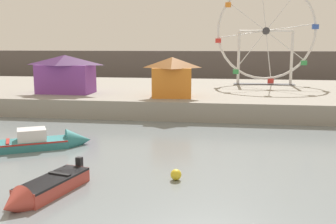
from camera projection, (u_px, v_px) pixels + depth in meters
The scene contains 8 objects.
quay_promenade at pixel (211, 95), 36.73m from camera, with size 110.00×19.66×1.37m, color gray.
distant_town_skyline at pixel (217, 66), 57.74m from camera, with size 140.00×3.00×4.40m, color #564C47.
motorboat_faded_red at pixel (43, 190), 13.90m from camera, with size 1.99×4.17×1.11m.
motorboat_teal_painted at pixel (42, 142), 20.61m from camera, with size 5.85×4.12×1.50m.
ferris_wheel_white_frame at pixel (266, 33), 38.74m from camera, with size 9.80×1.20×10.06m.
carnival_booth_purple_stall at pixel (65, 73), 32.37m from camera, with size 4.89×2.83×3.12m.
carnival_booth_orange_canopy at pixel (172, 76), 30.17m from camera, with size 3.47×3.24×3.02m.
mooring_buoy_orange at pixel (176, 175), 15.74m from camera, with size 0.44×0.44×0.44m, color yellow.
Camera 1 is at (1.39, -8.63, 5.34)m, focal length 42.29 mm.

